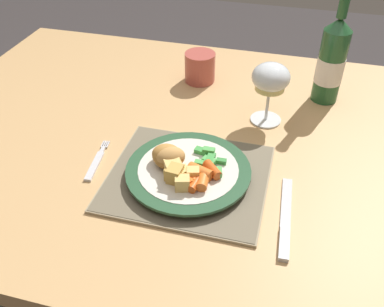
% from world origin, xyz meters
% --- Properties ---
extents(dining_table, '(1.26, 0.92, 0.74)m').
position_xyz_m(dining_table, '(0.00, 0.00, 0.65)').
color(dining_table, tan).
rests_on(dining_table, ground).
extents(placemat, '(0.31, 0.27, 0.01)m').
position_xyz_m(placemat, '(0.05, -0.14, 0.74)').
color(placemat, gray).
rests_on(placemat, dining_table).
extents(dinner_plate, '(0.24, 0.24, 0.02)m').
position_xyz_m(dinner_plate, '(0.05, -0.14, 0.76)').
color(dinner_plate, silver).
rests_on(dinner_plate, placemat).
extents(breaded_croquettes, '(0.08, 0.07, 0.04)m').
position_xyz_m(breaded_croquettes, '(0.00, -0.14, 0.78)').
color(breaded_croquettes, '#A87033').
rests_on(breaded_croquettes, dinner_plate).
extents(green_beans_pile, '(0.07, 0.08, 0.01)m').
position_xyz_m(green_beans_pile, '(0.08, -0.11, 0.77)').
color(green_beans_pile, green).
rests_on(green_beans_pile, dinner_plate).
extents(glazed_carrots, '(0.08, 0.09, 0.02)m').
position_xyz_m(glazed_carrots, '(0.08, -0.17, 0.78)').
color(glazed_carrots, '#CC5119').
rests_on(glazed_carrots, dinner_plate).
extents(fork, '(0.03, 0.13, 0.01)m').
position_xyz_m(fork, '(-0.15, -0.15, 0.74)').
color(fork, silver).
rests_on(fork, dining_table).
extents(table_knife, '(0.03, 0.20, 0.01)m').
position_xyz_m(table_knife, '(0.24, -0.21, 0.74)').
color(table_knife, silver).
rests_on(table_knife, dining_table).
extents(wine_glass, '(0.08, 0.08, 0.14)m').
position_xyz_m(wine_glass, '(0.17, 0.10, 0.84)').
color(wine_glass, silver).
rests_on(wine_glass, dining_table).
extents(bottle, '(0.07, 0.07, 0.28)m').
position_xyz_m(bottle, '(0.29, 0.23, 0.84)').
color(bottle, '#23562D').
rests_on(bottle, dining_table).
extents(roast_potatoes, '(0.07, 0.07, 0.03)m').
position_xyz_m(roast_potatoes, '(0.04, -0.18, 0.78)').
color(roast_potatoes, '#E5BC66').
rests_on(roast_potatoes, dinner_plate).
extents(drinking_cup, '(0.08, 0.08, 0.08)m').
position_xyz_m(drinking_cup, '(-0.03, 0.25, 0.78)').
color(drinking_cup, '#B24C42').
rests_on(drinking_cup, dining_table).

